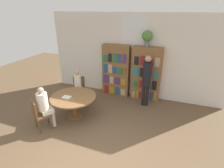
{
  "coord_description": "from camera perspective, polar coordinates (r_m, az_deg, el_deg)",
  "views": [
    {
      "loc": [
        1.45,
        -2.48,
        3.12
      ],
      "look_at": [
        -0.2,
        1.95,
        1.05
      ],
      "focal_mm": 28.0,
      "sensor_mm": 36.0,
      "label": 1
    }
  ],
  "objects": [
    {
      "name": "ground_plane",
      "position": [
        4.24,
        -7.26,
        -23.96
      ],
      "size": [
        16.0,
        16.0,
        0.0
      ],
      "primitive_type": "plane",
      "color": "brown"
    },
    {
      "name": "wall_back",
      "position": [
        6.42,
        6.82,
        8.94
      ],
      "size": [
        6.4,
        0.07,
        3.0
      ],
      "color": "silver",
      "rests_on": "ground_plane"
    },
    {
      "name": "bookshelf_left",
      "position": [
        6.55,
        1.37,
        4.42
      ],
      "size": [
        1.01,
        0.34,
        1.93
      ],
      "color": "brown",
      "rests_on": "ground_plane"
    },
    {
      "name": "bookshelf_right",
      "position": [
        6.3,
        11.15,
        3.17
      ],
      "size": [
        1.01,
        0.34,
        1.93
      ],
      "color": "brown",
      "rests_on": "ground_plane"
    },
    {
      "name": "flower_vase",
      "position": [
        6.0,
        11.43,
        14.92
      ],
      "size": [
        0.36,
        0.36,
        0.53
      ],
      "color": "slate",
      "rests_on": "bookshelf_right"
    },
    {
      "name": "reading_table",
      "position": [
        5.36,
        -12.47,
        -4.87
      ],
      "size": [
        1.35,
        1.35,
        0.71
      ],
      "color": "brown",
      "rests_on": "ground_plane"
    },
    {
      "name": "chair_near_camera",
      "position": [
        5.15,
        -22.68,
        -8.87
      ],
      "size": [
        0.55,
        0.55,
        0.9
      ],
      "rotation": [
        0.0,
        0.0,
        -0.57
      ],
      "color": "brown",
      "rests_on": "ground_plane"
    },
    {
      "name": "chair_left_side",
      "position": [
        6.3,
        -10.73,
        -1.3
      ],
      "size": [
        0.52,
        0.52,
        0.9
      ],
      "rotation": [
        0.0,
        0.0,
        -2.77
      ],
      "color": "brown",
      "rests_on": "ground_plane"
    },
    {
      "name": "seated_reader_left",
      "position": [
        6.05,
        -11.13,
        -0.39
      ],
      "size": [
        0.34,
        0.39,
        1.25
      ],
      "rotation": [
        0.0,
        0.0,
        -2.77
      ],
      "color": "beige",
      "rests_on": "ground_plane"
    },
    {
      "name": "seated_reader_right",
      "position": [
        5.08,
        -21.12,
        -6.37
      ],
      "size": [
        0.41,
        0.42,
        1.24
      ],
      "rotation": [
        0.0,
        0.0,
        -0.57
      ],
      "color": "silver",
      "rests_on": "ground_plane"
    },
    {
      "name": "librarian_standing",
      "position": [
        5.79,
        11.28,
        2.44
      ],
      "size": [
        0.28,
        0.55,
        1.76
      ],
      "color": "black",
      "rests_on": "ground_plane"
    },
    {
      "name": "open_book_on_table",
      "position": [
        5.27,
        -14.56,
        -4.2
      ],
      "size": [
        0.24,
        0.18,
        0.03
      ],
      "color": "silver",
      "rests_on": "reading_table"
    }
  ]
}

